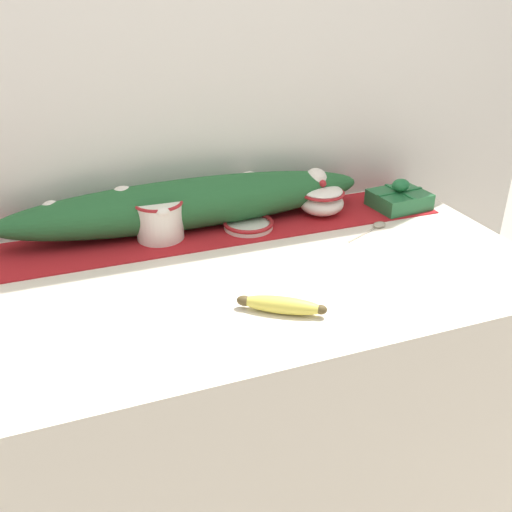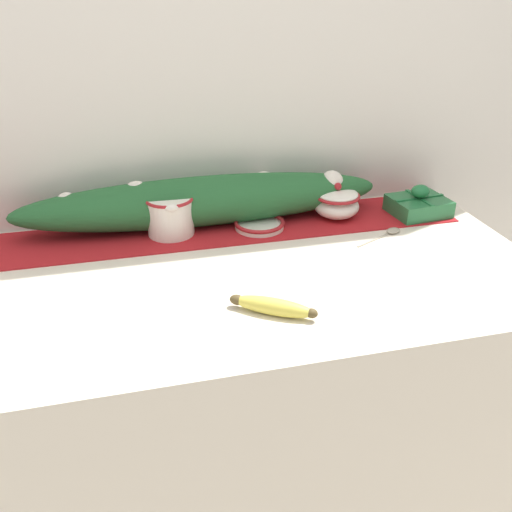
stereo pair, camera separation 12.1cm
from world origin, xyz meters
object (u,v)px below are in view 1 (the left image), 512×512
object	(u,v)px
cream_pitcher	(159,218)
banana	(281,305)
small_dish	(248,224)
sugar_bowl	(322,199)
spoon	(377,226)
gift_box	(399,198)

from	to	relation	value
cream_pitcher	banana	size ratio (longest dim) A/B	0.87
small_dish	sugar_bowl	bearing A→B (deg)	5.35
spoon	sugar_bowl	bearing A→B (deg)	102.07
cream_pitcher	small_dish	bearing A→B (deg)	-5.41
banana	spoon	xyz separation A→B (m)	(0.39, 0.29, -0.01)
spoon	gift_box	world-z (taller)	gift_box
small_dish	gift_box	world-z (taller)	gift_box
cream_pitcher	banana	bearing A→B (deg)	-70.31
cream_pitcher	sugar_bowl	xyz separation A→B (m)	(0.44, -0.00, -0.01)
sugar_bowl	banana	xyz separation A→B (m)	(-0.29, -0.41, -0.03)
banana	spoon	distance (m)	0.48
small_dish	banana	world-z (taller)	banana
cream_pitcher	spoon	xyz separation A→B (m)	(0.54, -0.13, -0.05)
cream_pitcher	small_dish	world-z (taller)	cream_pitcher
cream_pitcher	gift_box	xyz separation A→B (m)	(0.66, -0.03, -0.03)
cream_pitcher	sugar_bowl	bearing A→B (deg)	-0.11
gift_box	cream_pitcher	bearing A→B (deg)	177.08
cream_pitcher	sugar_bowl	size ratio (longest dim) A/B	1.15
cream_pitcher	gift_box	size ratio (longest dim) A/B	0.90
cream_pitcher	spoon	size ratio (longest dim) A/B	0.95
sugar_bowl	small_dish	world-z (taller)	sugar_bowl
cream_pitcher	banana	distance (m)	0.44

